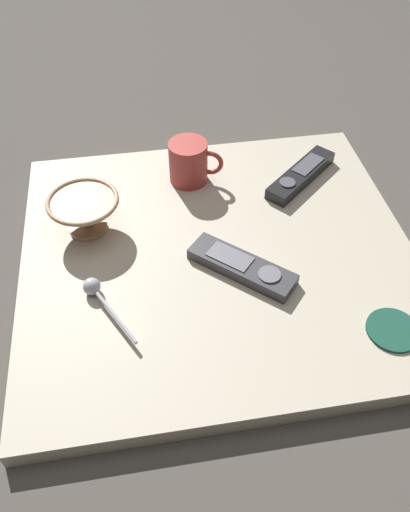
% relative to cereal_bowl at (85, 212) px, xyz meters
% --- Properties ---
extents(ground_plane, '(6.00, 6.00, 0.00)m').
position_rel_cereal_bowl_xyz_m(ground_plane, '(-0.09, -0.22, -0.07)').
color(ground_plane, '#47423D').
extents(table, '(0.62, 0.68, 0.03)m').
position_rel_cereal_bowl_xyz_m(table, '(-0.09, -0.22, -0.05)').
color(table, '#B7AD99').
rests_on(table, ground).
extents(cereal_bowl, '(0.13, 0.13, 0.07)m').
position_rel_cereal_bowl_xyz_m(cereal_bowl, '(0.00, 0.00, 0.00)').
color(cereal_bowl, tan).
rests_on(cereal_bowl, table).
extents(coffee_mug, '(0.08, 0.10, 0.08)m').
position_rel_cereal_bowl_xyz_m(coffee_mug, '(0.11, -0.20, 0.00)').
color(coffee_mug, '#A53833').
rests_on(coffee_mug, table).
extents(teaspoon, '(0.13, 0.08, 0.03)m').
position_rel_cereal_bowl_xyz_m(teaspoon, '(-0.16, -0.01, -0.02)').
color(teaspoon, '#A3A5B2').
rests_on(teaspoon, table).
extents(tv_remote_near, '(0.16, 0.17, 0.02)m').
position_rel_cereal_bowl_xyz_m(tv_remote_near, '(-0.15, -0.25, -0.03)').
color(tv_remote_near, '#38383D').
rests_on(tv_remote_near, table).
extents(tv_remote_far, '(0.16, 0.17, 0.03)m').
position_rel_cereal_bowl_xyz_m(tv_remote_far, '(0.07, -0.42, -0.03)').
color(tv_remote_far, black).
rests_on(tv_remote_far, table).
extents(drink_coaster, '(0.08, 0.08, 0.01)m').
position_rel_cereal_bowl_xyz_m(drink_coaster, '(-0.30, -0.45, -0.04)').
color(drink_coaster, '#194738').
rests_on(drink_coaster, table).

